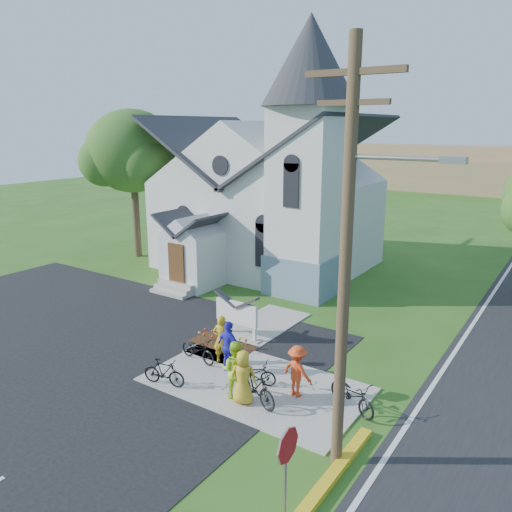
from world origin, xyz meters
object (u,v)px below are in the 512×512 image
Objects in this scene: cyclist_4 at (243,377)px; utility_pole at (348,252)px; bike_2 at (253,372)px; bike_1 at (164,372)px; cyclist_0 at (222,339)px; bike_3 at (255,387)px; bike_4 at (352,395)px; cyclist_1 at (235,369)px; bike_0 at (198,349)px; church_sign at (237,313)px; cyclist_2 at (229,347)px; stop_sign at (287,459)px; cyclist_3 at (297,371)px.

utility_pole is at bearing 141.21° from cyclist_4.
bike_1 is at bearing 110.34° from bike_2.
cyclist_0 is 2.92m from bike_3.
bike_3 is 2.85m from bike_4.
cyclist_1 is 3.57m from bike_4.
bike_3 is at bearing -158.13° from bike_2.
bike_0 is 3.46m from bike_3.
utility_pole is at bearing -35.60° from church_sign.
cyclist_2 is (1.41, -0.04, 0.48)m from bike_0.
cyclist_2 is (-1.10, 1.17, -0.01)m from cyclist_1.
stop_sign is at bearing -119.20° from bike_0.
bike_0 is 1.00× the size of cyclist_3.
cyclist_1 is at bearing 121.56° from cyclist_0.
cyclist_3 is 1.40m from bike_3.
cyclist_3 is at bearing 138.24° from utility_pole.
utility_pole is 6.12× the size of bike_0.
bike_3 is at bearing -88.36° from bike_1.
cyclist_1 reaches higher than bike_4.
cyclist_2 reaches higher than cyclist_4.
cyclist_1 is at bearing -44.08° from cyclist_4.
utility_pole is 5.55m from cyclist_3.
bike_4 is at bearing 98.30° from stop_sign.
bike_1 reaches higher than bike_2.
cyclist_1 is 0.83m from bike_3.
stop_sign is 1.36× the size of bike_4.
stop_sign is at bearing 149.57° from cyclist_2.
cyclist_4 is at bearing 58.24° from cyclist_3.
bike_3 is at bearing 159.28° from cyclist_1.
cyclist_3 is at bearing -31.58° from church_sign.
bike_2 is 1.18m from bike_3.
cyclist_3 reaches higher than bike_1.
cyclist_0 is 1.05× the size of cyclist_4.
cyclist_0 is (-5.66, 2.58, -4.47)m from utility_pole.
cyclist_0 is 3.30m from cyclist_3.
bike_0 is 1.06× the size of bike_2.
bike_4 is at bearing -21.86° from church_sign.
bike_0 is at bearing -5.42° from bike_1.
bike_2 is at bearing -66.26° from bike_1.
cyclist_2 is (-5.12, 4.89, -0.83)m from stop_sign.
cyclist_1 is 1.18× the size of bike_2.
utility_pole is 6.61m from bike_2.
stop_sign is at bearing -127.47° from bike_1.
cyclist_3 is at bearing -76.46° from bike_1.
bike_0 is (-0.80, -0.36, -0.45)m from cyclist_0.
cyclist_3 is at bearing 156.36° from cyclist_0.
cyclist_3 is at bearing -167.84° from cyclist_2.
church_sign is 1.21× the size of cyclist_1.
stop_sign reaches higher than cyclist_0.
cyclist_0 is 2.74m from cyclist_4.
cyclist_1 is at bearing 45.77° from cyclist_3.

